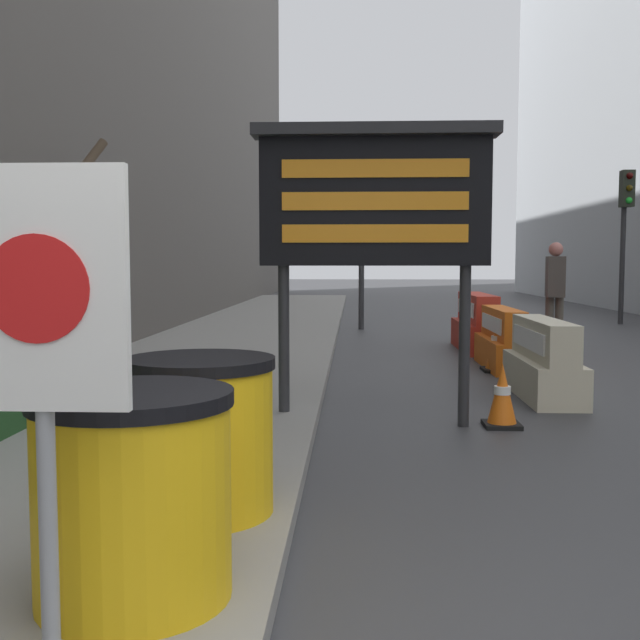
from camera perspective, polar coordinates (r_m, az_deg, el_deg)
bare_tree at (r=9.28m, az=-17.63°, el=4.06°), size 1.02×1.70×2.90m
barrel_drum_foreground at (r=3.16m, az=-14.03°, el=-12.74°), size 0.81×0.81×0.84m
barrel_drum_middle at (r=4.11m, az=-9.09°, el=-8.61°), size 0.81×0.81×0.84m
warning_sign at (r=2.52m, az=-20.54°, el=-0.59°), size 0.57×0.08×1.65m
message_board at (r=6.66m, az=4.17°, el=9.04°), size 2.13×0.36×2.65m
jersey_barrier_cream at (r=8.45m, az=16.66°, el=-3.17°), size 0.53×1.72×0.85m
jersey_barrier_orange_far at (r=10.61m, az=13.74°, el=-1.63°), size 0.50×1.72×0.83m
jersey_barrier_red_striped at (r=12.70m, az=11.89°, el=-0.40°), size 0.61×2.02×0.93m
traffic_cone_near at (r=10.30m, az=13.44°, el=-1.80°), size 0.42×0.42×0.75m
traffic_cone_mid at (r=12.67m, az=11.78°, el=-0.84°), size 0.36×0.36×0.65m
traffic_cone_far at (r=6.86m, az=13.71°, el=-5.66°), size 0.32×0.32×0.57m
traffic_light_near_curb at (r=16.18m, az=3.20°, el=9.48°), size 0.28×0.44×3.98m
traffic_light_far_side at (r=18.89m, az=22.25°, el=7.57°), size 0.28×0.44×3.57m
pedestrian_worker at (r=13.31m, az=17.47°, el=2.51°), size 0.34×0.51×1.80m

